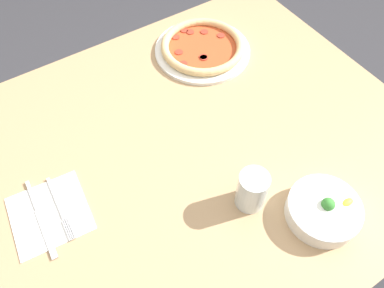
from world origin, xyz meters
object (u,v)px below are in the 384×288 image
Objects in this scene: bowl at (324,210)px; pizza at (202,48)px; glass at (252,190)px; fork at (59,207)px; knife at (39,214)px.

pizza is at bearing -97.48° from bowl.
bowl is 0.18m from glass.
bowl is 1.57× the size of glass.
pizza is 0.65m from bowl.
fork is 1.67× the size of glass.
knife is 0.52m from glass.
pizza is 1.79× the size of bowl.
bowl is (0.08, 0.64, 0.01)m from pizza.
fork is (0.61, 0.28, -0.01)m from pizza.
knife is at bearing -28.52° from glass.
glass reaches higher than fork.
knife is (0.57, -0.37, -0.02)m from bowl.
fork is 0.05m from knife.
pizza reaches higher than knife.
knife is 2.03× the size of glass.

